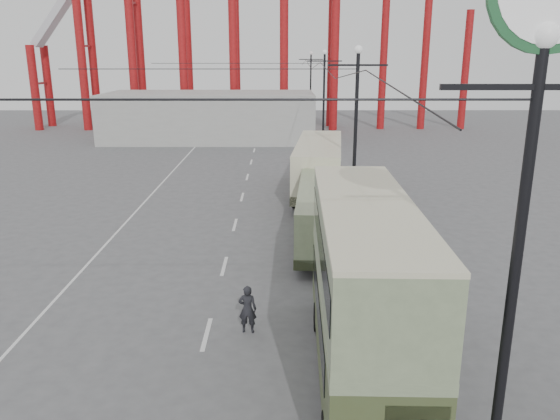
{
  "coord_description": "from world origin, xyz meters",
  "views": [
    {
      "loc": [
        1.37,
        -12.07,
        8.79
      ],
      "look_at": [
        1.42,
        8.34,
        3.0
      ],
      "focal_mm": 35.0,
      "sensor_mm": 36.0,
      "label": 1
    }
  ],
  "objects_px": {
    "double_decker_bus": "(364,283)",
    "single_decker_cream": "(319,165)",
    "single_decker_green": "(323,211)",
    "lamp_post_near": "(535,114)",
    "pedestrian": "(248,309)"
  },
  "relations": [
    {
      "from": "double_decker_bus",
      "to": "single_decker_cream",
      "type": "relative_size",
      "value": 0.85
    },
    {
      "from": "double_decker_bus",
      "to": "single_decker_green",
      "type": "height_order",
      "value": "double_decker_bus"
    },
    {
      "from": "single_decker_green",
      "to": "lamp_post_near",
      "type": "bearing_deg",
      "value": -78.06
    },
    {
      "from": "pedestrian",
      "to": "single_decker_green",
      "type": "bearing_deg",
      "value": -104.27
    },
    {
      "from": "lamp_post_near",
      "to": "double_decker_bus",
      "type": "xyz_separation_m",
      "value": [
        -1.93,
        4.58,
        -4.99
      ]
    },
    {
      "from": "single_decker_green",
      "to": "pedestrian",
      "type": "height_order",
      "value": "single_decker_green"
    },
    {
      "from": "lamp_post_near",
      "to": "double_decker_bus",
      "type": "relative_size",
      "value": 1.12
    },
    {
      "from": "lamp_post_near",
      "to": "single_decker_cream",
      "type": "height_order",
      "value": "lamp_post_near"
    },
    {
      "from": "single_decker_cream",
      "to": "pedestrian",
      "type": "height_order",
      "value": "single_decker_cream"
    },
    {
      "from": "lamp_post_near",
      "to": "pedestrian",
      "type": "distance_m",
      "value": 11.33
    },
    {
      "from": "single_decker_green",
      "to": "single_decker_cream",
      "type": "xyz_separation_m",
      "value": [
        0.49,
        9.66,
        0.35
      ]
    },
    {
      "from": "single_decker_green",
      "to": "single_decker_cream",
      "type": "relative_size",
      "value": 0.89
    },
    {
      "from": "lamp_post_near",
      "to": "single_decker_green",
      "type": "relative_size",
      "value": 1.07
    },
    {
      "from": "double_decker_bus",
      "to": "single_decker_green",
      "type": "distance_m",
      "value": 11.64
    },
    {
      "from": "double_decker_bus",
      "to": "single_decker_cream",
      "type": "distance_m",
      "value": 21.25
    }
  ]
}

